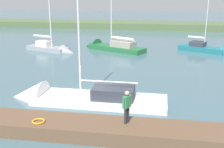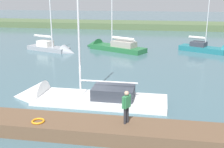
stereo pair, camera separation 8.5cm
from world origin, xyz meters
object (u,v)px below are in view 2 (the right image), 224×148
Objects in this scene: sailboat_inner_slip at (71,99)px; sailboat_behind_pier at (110,48)px; sailboat_outer_mooring at (54,50)px; sailboat_far_right at (211,51)px; person_on_dock at (126,105)px; life_ring_buoy at (38,121)px.

sailboat_behind_pier is (0.63, -18.15, 0.09)m from sailboat_inner_slip.
sailboat_far_right reaches higher than sailboat_outer_mooring.
sailboat_outer_mooring is 0.69× the size of sailboat_behind_pier.
sailboat_behind_pier is (12.47, 0.10, 0.01)m from sailboat_far_right.
sailboat_behind_pier reaches higher than sailboat_far_right.
person_on_dock is (-11.36, 19.97, 1.55)m from sailboat_outer_mooring.
sailboat_inner_slip is at bearing -45.54° from sailboat_outer_mooring.
sailboat_behind_pier is at bearing 130.35° from person_on_dock.
person_on_dock reaches higher than life_ring_buoy.
sailboat_outer_mooring is 4.44× the size of person_on_dock.
sailboat_behind_pier reaches higher than sailboat_inner_slip.
sailboat_outer_mooring is 23.02m from person_on_dock.
life_ring_buoy is at bearing -143.54° from person_on_dock.
sailboat_outer_mooring reaches higher than life_ring_buoy.
sailboat_inner_slip is 6.35× the size of person_on_dock.
life_ring_buoy is 22.88m from sailboat_behind_pier.
sailboat_outer_mooring reaches higher than person_on_dock.
sailboat_inner_slip reaches higher than person_on_dock.
life_ring_buoy is at bearing 88.02° from sailboat_inner_slip.
sailboat_inner_slip is (-0.22, -4.72, -0.63)m from life_ring_buoy.
sailboat_far_right is (-19.06, -2.37, 0.07)m from sailboat_outer_mooring.
life_ring_buoy is at bearing -51.23° from sailboat_outer_mooring.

